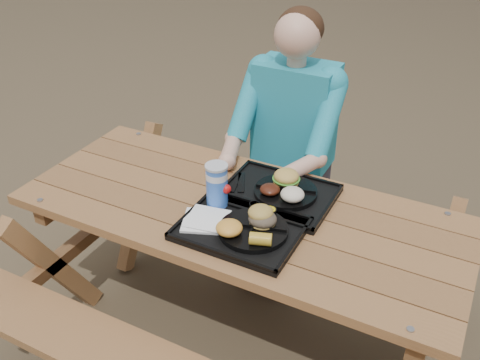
% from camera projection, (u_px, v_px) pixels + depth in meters
% --- Properties ---
extents(ground, '(60.00, 60.00, 0.00)m').
position_uv_depth(ground, '(240.00, 336.00, 2.55)').
color(ground, '#999999').
rests_on(ground, ground).
extents(picnic_table, '(1.80, 1.49, 0.75)m').
position_uv_depth(picnic_table, '(240.00, 277.00, 2.35)').
color(picnic_table, '#999999').
rests_on(picnic_table, ground).
extents(tray_near, '(0.45, 0.35, 0.02)m').
position_uv_depth(tray_near, '(241.00, 229.00, 2.01)').
color(tray_near, black).
rests_on(tray_near, picnic_table).
extents(tray_far, '(0.45, 0.35, 0.02)m').
position_uv_depth(tray_far, '(278.00, 195.00, 2.20)').
color(tray_far, black).
rests_on(tray_far, picnic_table).
extents(plate_near, '(0.26, 0.26, 0.02)m').
position_uv_depth(plate_near, '(253.00, 230.00, 1.97)').
color(plate_near, black).
rests_on(plate_near, tray_near).
extents(plate_far, '(0.26, 0.26, 0.02)m').
position_uv_depth(plate_far, '(286.00, 192.00, 2.19)').
color(plate_far, black).
rests_on(plate_far, tray_far).
extents(napkin_stack, '(0.20, 0.20, 0.02)m').
position_uv_depth(napkin_stack, '(203.00, 220.00, 2.03)').
color(napkin_stack, white).
rests_on(napkin_stack, tray_near).
extents(soda_cup, '(0.08, 0.08, 0.17)m').
position_uv_depth(soda_cup, '(217.00, 186.00, 2.09)').
color(soda_cup, blue).
rests_on(soda_cup, tray_near).
extents(condiment_bbq, '(0.04, 0.04, 0.03)m').
position_uv_depth(condiment_bbq, '(255.00, 206.00, 2.10)').
color(condiment_bbq, black).
rests_on(condiment_bbq, tray_near).
extents(condiment_mustard, '(0.05, 0.05, 0.03)m').
position_uv_depth(condiment_mustard, '(270.00, 213.00, 2.05)').
color(condiment_mustard, gold).
rests_on(condiment_mustard, tray_near).
extents(sandwich, '(0.10, 0.10, 0.10)m').
position_uv_depth(sandwich, '(263.00, 212.00, 1.96)').
color(sandwich, '#BA9441').
rests_on(sandwich, plate_near).
extents(mac_cheese, '(0.10, 0.10, 0.05)m').
position_uv_depth(mac_cheese, '(229.00, 228.00, 1.93)').
color(mac_cheese, gold).
rests_on(mac_cheese, plate_near).
extents(corn_cob, '(0.10, 0.10, 0.05)m').
position_uv_depth(corn_cob, '(261.00, 239.00, 1.87)').
color(corn_cob, gold).
rests_on(corn_cob, plate_near).
extents(cutlery_far, '(0.09, 0.15, 0.01)m').
position_uv_depth(cutlery_far, '(241.00, 182.00, 2.26)').
color(cutlery_far, black).
rests_on(cutlery_far, tray_far).
extents(burger, '(0.11, 0.11, 0.10)m').
position_uv_depth(burger, '(287.00, 173.00, 2.20)').
color(burger, gold).
rests_on(burger, plate_far).
extents(baked_beans, '(0.08, 0.08, 0.04)m').
position_uv_depth(baked_beans, '(270.00, 189.00, 2.15)').
color(baked_beans, '#451A0D').
rests_on(baked_beans, plate_far).
extents(potato_salad, '(0.10, 0.10, 0.05)m').
position_uv_depth(potato_salad, '(292.00, 194.00, 2.11)').
color(potato_salad, '#EEE2CA').
rests_on(potato_salad, plate_far).
extents(diner, '(0.48, 0.84, 1.28)m').
position_uv_depth(diner, '(291.00, 157.00, 2.72)').
color(diner, '#1BBEAC').
rests_on(diner, ground).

